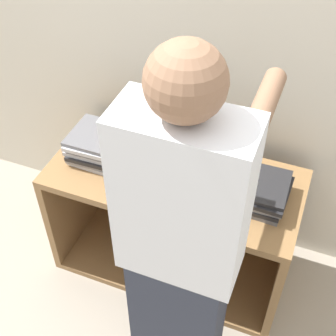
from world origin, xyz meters
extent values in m
plane|color=#9E9384|center=(0.00, 0.00, 0.00)|extent=(12.00, 12.00, 0.00)
cube|color=beige|center=(0.00, 0.64, 1.20)|extent=(8.00, 0.05, 2.40)
cube|color=olive|center=(0.00, 0.27, 0.63)|extent=(1.15, 0.53, 0.04)
cube|color=olive|center=(0.00, 0.27, 0.02)|extent=(1.15, 0.53, 0.04)
cube|color=olive|center=(-0.56, 0.27, 0.32)|extent=(0.04, 0.53, 0.58)
cube|color=olive|center=(0.56, 0.27, 0.32)|extent=(0.04, 0.53, 0.58)
cube|color=olive|center=(0.00, 0.51, 0.32)|extent=(1.08, 0.04, 0.58)
cube|color=#B7B7BC|center=(0.00, 0.27, 0.66)|extent=(0.31, 0.23, 0.02)
cube|color=gray|center=(0.00, 0.27, 0.67)|extent=(0.25, 0.13, 0.00)
cube|color=#B7B7BC|center=(0.00, 0.40, 0.78)|extent=(0.31, 0.04, 0.23)
cube|color=black|center=(0.00, 0.40, 0.78)|extent=(0.27, 0.04, 0.20)
cube|color=#B7B7BC|center=(-0.33, 0.27, 0.66)|extent=(0.32, 0.24, 0.02)
cube|color=gray|center=(-0.34, 0.27, 0.68)|extent=(0.32, 0.25, 0.02)
cube|color=#232326|center=(-0.33, 0.26, 0.70)|extent=(0.32, 0.24, 0.02)
cube|color=#B7B7BC|center=(-0.35, 0.27, 0.72)|extent=(0.32, 0.24, 0.02)
cube|color=slate|center=(-0.33, 0.27, 0.73)|extent=(0.31, 0.23, 0.02)
cube|color=#B7B7BC|center=(-0.34, 0.26, 0.75)|extent=(0.32, 0.24, 0.02)
cube|color=slate|center=(-0.34, 0.26, 0.77)|extent=(0.31, 0.23, 0.02)
cube|color=slate|center=(0.34, 0.26, 0.66)|extent=(0.32, 0.25, 0.02)
cube|color=#232326|center=(0.34, 0.26, 0.68)|extent=(0.31, 0.23, 0.02)
cube|color=gray|center=(0.34, 0.26, 0.70)|extent=(0.32, 0.24, 0.02)
cube|color=#232326|center=(0.35, 0.26, 0.72)|extent=(0.32, 0.24, 0.02)
cube|color=#232326|center=(0.34, 0.27, 0.73)|extent=(0.31, 0.24, 0.02)
cube|color=#2D3342|center=(0.21, -0.24, 0.39)|extent=(0.34, 0.20, 0.78)
cube|color=white|center=(0.21, -0.24, 1.09)|extent=(0.40, 0.20, 0.62)
sphere|color=#8C664C|center=(0.21, -0.24, 1.50)|extent=(0.21, 0.21, 0.21)
cylinder|color=#8C664C|center=(0.05, 0.02, 1.30)|extent=(0.07, 0.32, 0.07)
cylinder|color=#8C664C|center=(0.37, 0.02, 1.30)|extent=(0.07, 0.32, 0.07)
camera|label=1|loc=(0.52, -1.14, 2.12)|focal=50.00mm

